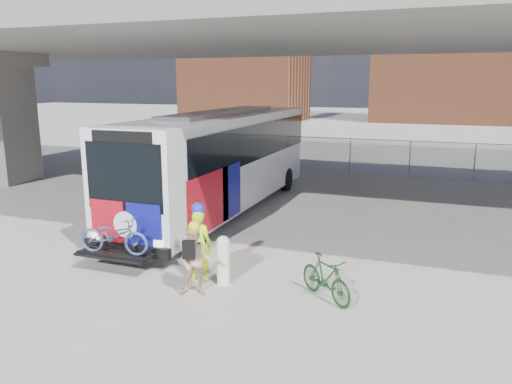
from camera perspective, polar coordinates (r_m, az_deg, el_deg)
The scene contains 9 objects.
ground at distance 15.69m, azimuth -0.89°, elevation -4.93°, with size 160.00×160.00×0.00m, color #9E9991.
bus at distance 18.25m, azimuth -3.88°, elevation 4.30°, with size 2.67×12.98×3.69m.
overpass at distance 18.85m, azimuth 3.73°, elevation 18.09°, with size 40.00×16.00×7.95m.
chainlink_fence at distance 26.71m, azimuth 8.61°, elevation 5.30°, with size 30.00×0.06×30.00m.
brick_buildings at distance 62.31m, azimuth 17.11°, elevation 12.60°, with size 54.00×22.00×12.00m.
bollard at distance 11.84m, azimuth -3.75°, elevation -7.58°, with size 0.31×0.31×1.19m.
cyclist_hivis at distance 12.01m, azimuth -6.53°, elevation -5.86°, with size 0.66×0.44×1.93m.
cyclist_tan at distance 11.25m, azimuth -6.97°, elevation -7.77°, with size 0.92×0.82×1.73m.
bike_parked at distance 11.16m, azimuth 7.98°, elevation -9.70°, with size 0.47×1.67×1.00m, color #14411B.
Camera 1 is at (5.50, -13.93, 4.69)m, focal length 35.00 mm.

